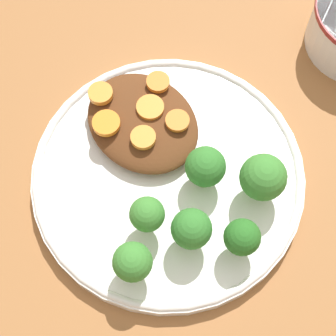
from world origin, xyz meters
TOP-DOWN VIEW (x-y plane):
  - ground_plane at (0.00, 0.00)m, footprint 4.00×4.00m
  - plate at (0.00, 0.00)m, footprint 0.27×0.27m
  - stew_mound at (-0.06, 0.01)m, footprint 0.12×0.10m
  - broccoli_floret_0 at (0.03, 0.02)m, footprint 0.04×0.04m
  - broccoli_floret_1 at (0.10, -0.00)m, footprint 0.03×0.03m
  - broccoli_floret_2 at (0.03, -0.05)m, footprint 0.03×0.03m
  - broccoli_floret_3 at (0.06, -0.03)m, footprint 0.04×0.04m
  - broccoli_floret_4 at (0.07, 0.05)m, footprint 0.04×0.04m
  - broccoli_floret_5 at (0.05, -0.09)m, footprint 0.04×0.04m
  - carrot_slice_0 at (-0.10, 0.00)m, footprint 0.02×0.02m
  - carrot_slice_1 at (-0.03, 0.04)m, footprint 0.02×0.02m
  - carrot_slice_2 at (-0.04, 0.00)m, footprint 0.02×0.02m
  - carrot_slice_3 at (-0.07, -0.02)m, footprint 0.03×0.03m
  - carrot_slice_4 at (-0.07, 0.05)m, footprint 0.02×0.02m
  - carrot_slice_5 at (-0.06, 0.03)m, footprint 0.03×0.03m

SIDE VIEW (x-z plane):
  - ground_plane at x=0.00m, z-range 0.00..0.00m
  - plate at x=0.00m, z-range 0.00..0.02m
  - stew_mound at x=-0.06m, z-range 0.02..0.04m
  - carrot_slice_5 at x=-0.06m, z-range 0.04..0.04m
  - carrot_slice_1 at x=-0.03m, z-range 0.04..0.04m
  - carrot_slice_4 at x=-0.07m, z-range 0.04..0.04m
  - carrot_slice_2 at x=-0.04m, z-range 0.04..0.04m
  - carrot_slice_3 at x=-0.07m, z-range 0.04..0.05m
  - carrot_slice_0 at x=-0.10m, z-range 0.04..0.05m
  - broccoli_floret_0 at x=0.03m, z-range 0.02..0.07m
  - broccoli_floret_5 at x=0.05m, z-range 0.02..0.07m
  - broccoli_floret_1 at x=0.10m, z-range 0.02..0.07m
  - broccoli_floret_3 at x=0.06m, z-range 0.02..0.07m
  - broccoli_floret_2 at x=0.03m, z-range 0.02..0.07m
  - broccoli_floret_4 at x=0.07m, z-range 0.02..0.08m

